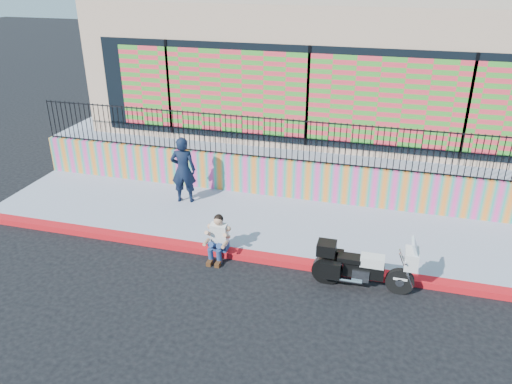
% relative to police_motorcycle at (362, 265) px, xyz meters
% --- Properties ---
extents(ground, '(90.00, 90.00, 0.00)m').
position_rel_police_motorcycle_xyz_m(ground, '(-2.05, 0.44, -0.54)').
color(ground, black).
rests_on(ground, ground).
extents(red_curb, '(16.00, 0.30, 0.15)m').
position_rel_police_motorcycle_xyz_m(red_curb, '(-2.05, 0.44, -0.47)').
color(red_curb, red).
rests_on(red_curb, ground).
extents(sidewalk, '(16.00, 3.00, 0.15)m').
position_rel_police_motorcycle_xyz_m(sidewalk, '(-2.05, 2.09, -0.47)').
color(sidewalk, '#898EA4').
rests_on(sidewalk, ground).
extents(mural_wall, '(16.00, 0.20, 1.10)m').
position_rel_police_motorcycle_xyz_m(mural_wall, '(-2.05, 3.69, 0.16)').
color(mural_wall, '#EB3D95').
rests_on(mural_wall, sidewalk).
extents(metal_fence, '(15.80, 0.04, 1.20)m').
position_rel_police_motorcycle_xyz_m(metal_fence, '(-2.05, 3.69, 1.31)').
color(metal_fence, black).
rests_on(metal_fence, mural_wall).
extents(elevated_platform, '(16.00, 10.00, 1.25)m').
position_rel_police_motorcycle_xyz_m(elevated_platform, '(-2.05, 8.79, 0.08)').
color(elevated_platform, '#898EA4').
rests_on(elevated_platform, ground).
extents(storefront_building, '(14.00, 8.06, 4.00)m').
position_rel_police_motorcycle_xyz_m(storefront_building, '(-2.05, 8.58, 2.70)').
color(storefront_building, tan).
rests_on(storefront_building, elevated_platform).
extents(police_motorcycle, '(2.09, 0.69, 1.30)m').
position_rel_police_motorcycle_xyz_m(police_motorcycle, '(0.00, 0.00, 0.00)').
color(police_motorcycle, black).
rests_on(police_motorcycle, ground).
extents(police_officer, '(0.76, 0.58, 1.88)m').
position_rel_police_motorcycle_xyz_m(police_officer, '(-5.09, 2.63, 0.55)').
color(police_officer, black).
rests_on(police_officer, sidewalk).
extents(seated_man, '(0.54, 0.71, 1.06)m').
position_rel_police_motorcycle_xyz_m(seated_man, '(-3.28, 0.24, -0.09)').
color(seated_man, navy).
rests_on(seated_man, ground).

